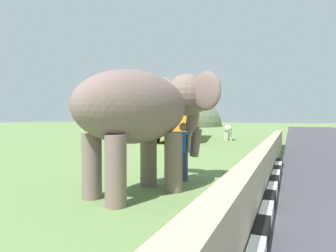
{
  "coord_description": "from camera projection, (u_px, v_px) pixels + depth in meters",
  "views": [
    {
      "loc": [
        -4.35,
        3.52,
        1.79
      ],
      "look_at": [
        2.21,
        6.27,
        1.6
      ],
      "focal_mm": 31.3,
      "sensor_mm": 36.0,
      "label": 1
    }
  ],
  "objects": [
    {
      "name": "striped_curb",
      "position": [
        259.0,
        244.0,
        3.87
      ],
      "size": [
        16.2,
        0.2,
        0.24
      ],
      "color": "white",
      "rests_on": "ground_plane"
    },
    {
      "name": "barrier_parapet",
      "position": [
        255.0,
        180.0,
        6.15
      ],
      "size": [
        28.0,
        0.36,
        1.0
      ],
      "primitive_type": "cube",
      "color": "tan",
      "rests_on": "ground_plane"
    },
    {
      "name": "elephant",
      "position": [
        146.0,
        110.0,
        7.04
      ],
      "size": [
        4.05,
        3.13,
        3.01
      ],
      "color": "#735D57",
      "rests_on": "ground_plane"
    },
    {
      "name": "person_handler",
      "position": [
        183.0,
        148.0,
        8.39
      ],
      "size": [
        0.41,
        0.61,
        1.66
      ],
      "color": "navy",
      "rests_on": "ground_plane"
    },
    {
      "name": "bus_orange",
      "position": [
        179.0,
        115.0,
        23.94
      ],
      "size": [
        9.54,
        4.27,
        3.5
      ],
      "color": "orange",
      "rests_on": "ground_plane"
    },
    {
      "name": "cow_near",
      "position": [
        228.0,
        129.0,
        23.84
      ],
      "size": [
        1.91,
        1.08,
        1.23
      ],
      "color": "beige",
      "rests_on": "ground_plane"
    },
    {
      "name": "hill_east",
      "position": [
        166.0,
        126.0,
        64.6
      ],
      "size": [
        30.34,
        24.27,
        15.52
      ],
      "color": "#6F7756",
      "rests_on": "ground_plane"
    }
  ]
}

